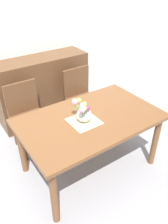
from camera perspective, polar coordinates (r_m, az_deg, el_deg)
ground_plane at (r=2.88m, az=1.35°, el=-13.56°), size 12.00×12.00×0.00m
back_wall at (r=3.47m, az=-15.01°, el=20.49°), size 7.00×0.10×2.80m
dining_table at (r=2.45m, az=1.54°, el=-3.13°), size 1.51×0.94×0.73m
chair_left at (r=2.97m, az=-14.39°, el=-0.08°), size 0.42×0.42×0.90m
chair_right at (r=3.29m, az=-0.92°, el=4.40°), size 0.42×0.42×0.90m
dresser at (r=3.55m, az=-10.41°, el=5.79°), size 1.40×0.47×1.00m
placemat at (r=2.33m, az=0.00°, el=-2.40°), size 0.30×0.30×0.01m
flower_vase at (r=2.26m, az=-0.17°, el=-0.11°), size 0.18×0.25×0.25m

